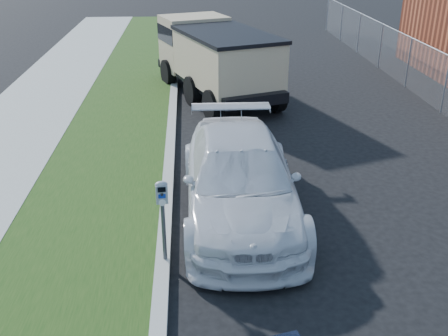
{
  "coord_description": "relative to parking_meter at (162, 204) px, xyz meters",
  "views": [
    {
      "loc": [
        -2.05,
        -8.53,
        5.37
      ],
      "look_at": [
        -1.4,
        1.0,
        1.0
      ],
      "focal_mm": 42.0,
      "sensor_mm": 36.0,
      "label": 1
    }
  ],
  "objects": [
    {
      "name": "white_wagon",
      "position": [
        1.45,
        1.73,
        -0.43
      ],
      "size": [
        2.29,
        5.54,
        1.6
      ],
      "primitive_type": "imported",
      "rotation": [
        0.0,
        0.0,
        -0.01
      ],
      "color": "silver",
      "rests_on": "ground"
    },
    {
      "name": "streetside",
      "position": [
        -3.02,
        2.85,
        -1.16
      ],
      "size": [
        6.12,
        50.0,
        0.15
      ],
      "color": "gray",
      "rests_on": "ground"
    },
    {
      "name": "dump_truck",
      "position": [
        1.38,
        10.33,
        0.15
      ],
      "size": [
        4.27,
        6.67,
        2.46
      ],
      "rotation": [
        0.0,
        0.0,
        0.34
      ],
      "color": "black",
      "rests_on": "ground"
    },
    {
      "name": "ground",
      "position": [
        2.55,
        0.85,
        -1.23
      ],
      "size": [
        120.0,
        120.0,
        0.0
      ],
      "primitive_type": "plane",
      "color": "black",
      "rests_on": "ground"
    },
    {
      "name": "parking_meter",
      "position": [
        0.0,
        0.0,
        0.0
      ],
      "size": [
        0.22,
        0.16,
        1.5
      ],
      "rotation": [
        0.0,
        0.0,
        0.09
      ],
      "color": "#3F4247",
      "rests_on": "ground"
    },
    {
      "name": "chainlink_fence",
      "position": [
        8.55,
        7.85,
        0.03
      ],
      "size": [
        0.06,
        30.06,
        30.0
      ],
      "color": "slate",
      "rests_on": "ground"
    }
  ]
}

